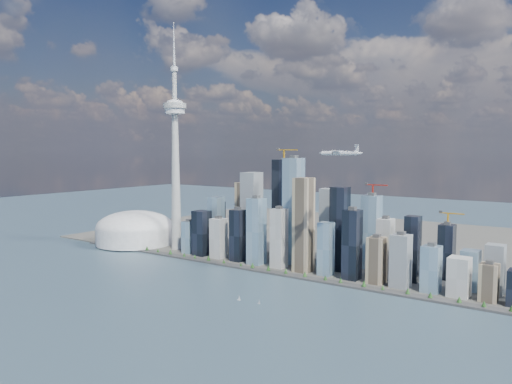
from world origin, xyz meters
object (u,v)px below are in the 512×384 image
Objects in this scene: sailboat_east at (259,302)px; sailboat_west at (239,299)px; dome_stadium at (135,230)px; needle_tower at (175,155)px; airplane at (340,153)px.

sailboat_west is at bearing -164.36° from sailboat_east.
dome_stadium is at bearing 167.32° from sailboat_east.
needle_tower is 2.75× the size of dome_stadium.
airplane is 7.57× the size of sailboat_west.
dome_stadium is 568.35m from sailboat_west.
needle_tower is 505.30m from airplane.
dome_stadium reaches higher than sailboat_west.
sailboat_west is at bearing -147.89° from airplane.
sailboat_east is (37.60, 3.90, -0.46)m from sailboat_west.
dome_stadium is 601.31m from sailboat_east.
dome_stadium is 24.38× the size of sailboat_east.
sailboat_east is (414.85, -238.83, -233.21)m from needle_tower.
dome_stadium is at bearing -175.91° from needle_tower.
needle_tower reaches higher than sailboat_west.
sailboat_east is at bearing 11.19° from sailboat_west.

